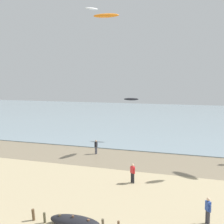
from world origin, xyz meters
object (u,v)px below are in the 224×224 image
object	(u,v)px
person_by_waterline	(96,147)
kite_aloft_3	(92,9)
person_mid_beach	(208,210)
grounded_kite	(75,222)
person_nearest_camera	(133,173)
kite_aloft_4	(131,99)
kite_aloft_5	(106,16)

from	to	relation	value
person_by_waterline	kite_aloft_3	xyz separation A→B (m)	(-7.66, 17.82, 20.69)
person_mid_beach	person_by_waterline	world-z (taller)	same
grounded_kite	kite_aloft_3	distance (m)	42.24
person_nearest_camera	person_by_waterline	xyz separation A→B (m)	(-6.55, 8.05, 0.00)
person_by_waterline	kite_aloft_4	size ratio (longest dim) A/B	0.78
kite_aloft_4	kite_aloft_5	size ratio (longest dim) A/B	0.75
person_nearest_camera	grounded_kite	size ratio (longest dim) A/B	0.52
kite_aloft_3	kite_aloft_4	bearing A→B (deg)	91.85
person_nearest_camera	person_mid_beach	xyz separation A→B (m)	(6.15, -5.48, 0.00)
grounded_kite	person_mid_beach	bearing A→B (deg)	-159.14
grounded_kite	kite_aloft_5	bearing A→B (deg)	-77.04
kite_aloft_4	kite_aloft_5	bearing A→B (deg)	-97.39
person_mid_beach	kite_aloft_3	world-z (taller)	kite_aloft_3
person_nearest_camera	kite_aloft_3	size ratio (longest dim) A/B	0.69
person_by_waterline	kite_aloft_5	size ratio (longest dim) A/B	0.59
kite_aloft_4	person_by_waterline	bearing A→B (deg)	-106.77
person_nearest_camera	person_mid_beach	distance (m)	8.24
person_nearest_camera	grounded_kite	xyz separation A→B (m)	(-1.50, -8.34, -0.59)
kite_aloft_5	kite_aloft_3	bearing A→B (deg)	-70.99
grounded_kite	kite_aloft_3	bearing A→B (deg)	-69.30
person_nearest_camera	kite_aloft_5	size ratio (longest dim) A/B	0.59
person_nearest_camera	person_by_waterline	bearing A→B (deg)	129.13
person_nearest_camera	person_mid_beach	bearing A→B (deg)	-41.66
person_nearest_camera	grounded_kite	distance (m)	8.50
kite_aloft_3	kite_aloft_5	size ratio (longest dim) A/B	0.85
kite_aloft_4	person_nearest_camera	bearing A→B (deg)	-78.64
person_mid_beach	grounded_kite	world-z (taller)	person_mid_beach
person_mid_beach	kite_aloft_5	xyz separation A→B (m)	(-11.25, 13.17, 15.10)
person_nearest_camera	kite_aloft_3	xyz separation A→B (m)	(-14.21, 25.87, 20.69)
grounded_kite	kite_aloft_3	size ratio (longest dim) A/B	1.33
grounded_kite	person_by_waterline	bearing A→B (deg)	-72.56
person_mid_beach	person_nearest_camera	bearing A→B (deg)	138.34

